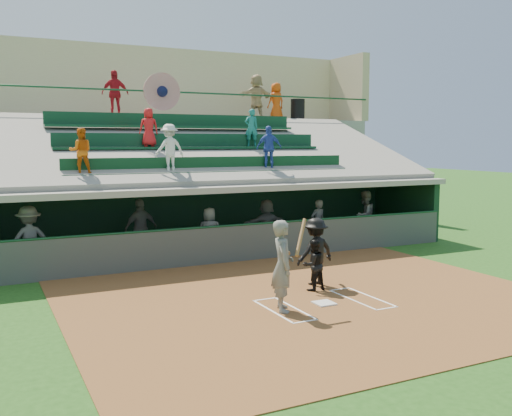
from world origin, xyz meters
name	(u,v)px	position (x,y,z in m)	size (l,w,h in m)	color
ground	(324,305)	(0.00, 0.00, 0.00)	(100.00, 100.00, 0.00)	#1E4A15
dirt_slab	(312,299)	(0.00, 0.50, 0.01)	(11.00, 9.00, 0.02)	brown
home_plate	(324,303)	(0.00, 0.00, 0.04)	(0.43, 0.43, 0.03)	silver
batters_box_chalk	(324,304)	(0.00, 0.00, 0.02)	(2.65, 1.85, 0.01)	white
dugout_floor	(212,252)	(0.00, 6.75, 0.02)	(16.00, 3.50, 0.04)	gray
concourse_slab	(153,172)	(0.00, 13.50, 2.30)	(20.00, 3.00, 4.60)	gray
grandstand	(175,177)	(-0.01, 10.51, 2.26)	(20.40, 10.40, 7.80)	#454A46
batter_at_plate	(283,265)	(-1.07, -0.03, 1.00)	(0.96, 0.83, 1.95)	#585A55
catcher	(313,265)	(0.40, 1.11, 0.64)	(0.60, 0.47, 1.24)	black
home_umpire	(315,251)	(0.75, 1.58, 0.87)	(1.09, 0.63, 1.69)	black
dugout_bench	(205,238)	(0.23, 7.93, 0.29)	(16.62, 0.50, 0.50)	#966136
dugout_player_a	(29,240)	(-5.62, 5.92, 0.96)	(1.19, 0.69, 1.85)	#575A55
dugout_player_b	(141,228)	(-2.34, 6.75, 0.95)	(1.07, 0.45, 1.83)	#595C57
dugout_player_c	(210,233)	(-0.43, 5.82, 0.82)	(0.76, 0.50, 1.56)	#5D5F5A
dugout_player_d	(266,224)	(1.75, 6.24, 0.88)	(1.56, 0.50, 1.68)	#51524E
dugout_player_e	(318,223)	(3.60, 5.98, 0.84)	(0.58, 0.38, 1.60)	#51524E
dugout_player_f	(365,216)	(5.69, 6.15, 0.95)	(0.88, 0.69, 1.82)	#60635E
trash_bin	(298,110)	(6.77, 12.86, 5.09)	(0.65, 0.65, 0.98)	black
concourse_staff_a	(115,93)	(-1.73, 12.58, 5.51)	(1.07, 0.44, 1.82)	#A8131C
concourse_staff_b	(276,101)	(5.70, 12.98, 5.45)	(0.83, 0.54, 1.70)	#C7450B
concourse_staff_c	(256,97)	(4.58, 12.76, 5.60)	(1.85, 0.59, 2.00)	tan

